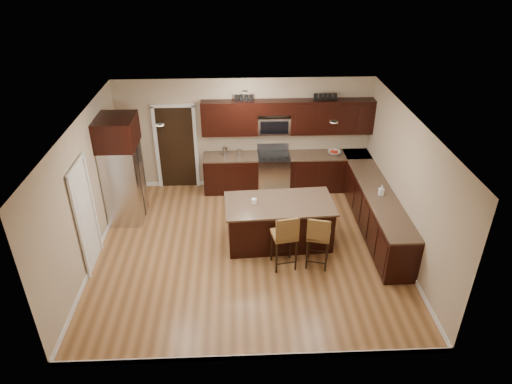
{
  "coord_description": "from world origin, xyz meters",
  "views": [
    {
      "loc": [
        -0.18,
        -7.41,
        5.53
      ],
      "look_at": [
        0.17,
        0.4,
        1.08
      ],
      "focal_mm": 32.0,
      "sensor_mm": 36.0,
      "label": 1
    }
  ],
  "objects_px": {
    "refrigerator": "(122,169)",
    "range": "(273,172)",
    "island": "(279,224)",
    "stool_mid": "(285,236)",
    "stool_right": "(318,236)"
  },
  "relations": [
    {
      "from": "refrigerator",
      "to": "range",
      "type": "bearing_deg",
      "value": 19.37
    },
    {
      "from": "island",
      "to": "stool_right",
      "type": "distance_m",
      "value": 1.1
    },
    {
      "from": "island",
      "to": "stool_mid",
      "type": "height_order",
      "value": "stool_mid"
    },
    {
      "from": "stool_mid",
      "to": "refrigerator",
      "type": "height_order",
      "value": "refrigerator"
    },
    {
      "from": "range",
      "to": "stool_mid",
      "type": "height_order",
      "value": "stool_mid"
    },
    {
      "from": "range",
      "to": "stool_mid",
      "type": "xyz_separation_m",
      "value": [
        -0.02,
        -3.06,
        0.25
      ]
    },
    {
      "from": "range",
      "to": "stool_mid",
      "type": "relative_size",
      "value": 0.95
    },
    {
      "from": "island",
      "to": "refrigerator",
      "type": "relative_size",
      "value": 0.94
    },
    {
      "from": "range",
      "to": "refrigerator",
      "type": "height_order",
      "value": "refrigerator"
    },
    {
      "from": "refrigerator",
      "to": "stool_mid",
      "type": "bearing_deg",
      "value": -30.11
    },
    {
      "from": "island",
      "to": "range",
      "type": "bearing_deg",
      "value": 85.39
    },
    {
      "from": "island",
      "to": "refrigerator",
      "type": "xyz_separation_m",
      "value": [
        -3.24,
        1.05,
        0.78
      ]
    },
    {
      "from": "stool_mid",
      "to": "range",
      "type": "bearing_deg",
      "value": 79.53
    },
    {
      "from": "range",
      "to": "stool_right",
      "type": "distance_m",
      "value": 3.12
    },
    {
      "from": "range",
      "to": "stool_right",
      "type": "height_order",
      "value": "stool_right"
    }
  ]
}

